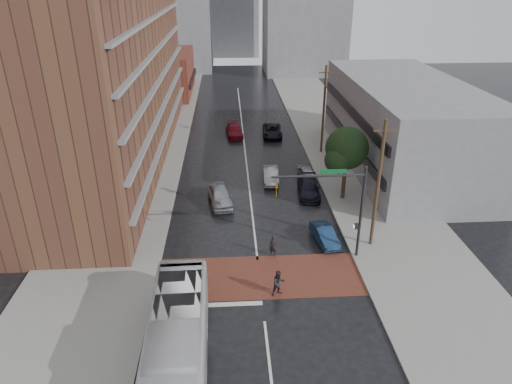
{
  "coord_description": "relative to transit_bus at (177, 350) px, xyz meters",
  "views": [
    {
      "loc": [
        -1.83,
        -25.22,
        18.92
      ],
      "look_at": [
        0.15,
        6.7,
        3.5
      ],
      "focal_mm": 32.0,
      "sensor_mm": 36.0,
      "label": 1
    }
  ],
  "objects": [
    {
      "name": "apartment_block",
      "position": [
        -9.24,
        31.77,
        12.26
      ],
      "size": [
        10.0,
        44.0,
        28.0
      ],
      "primitive_type": "cube",
      "color": "brown",
      "rests_on": "ground"
    },
    {
      "name": "car_parked_far",
      "position": [
        10.66,
        23.77,
        -1.04
      ],
      "size": [
        1.9,
        4.19,
        1.39
      ],
      "primitive_type": "imported",
      "rotation": [
        0.0,
        0.0,
        0.06
      ],
      "color": "#A4A6AB",
      "rests_on": "ground"
    },
    {
      "name": "sidewalk_east",
      "position": [
        16.26,
        32.77,
        -1.67
      ],
      "size": [
        9.0,
        90.0,
        0.15
      ],
      "primitive_type": "cube",
      "color": "gray",
      "rests_on": "ground"
    },
    {
      "name": "car_travel_b",
      "position": [
        6.99,
        24.07,
        -1.05
      ],
      "size": [
        1.61,
        4.22,
        1.37
      ],
      "primitive_type": "imported",
      "rotation": [
        0.0,
        0.0,
        -0.04
      ],
      "color": "#9C9FA3",
      "rests_on": "ground"
    },
    {
      "name": "sidewalk_west",
      "position": [
        -6.74,
        32.77,
        -1.67
      ],
      "size": [
        9.0,
        90.0,
        0.15
      ],
      "primitive_type": "cube",
      "color": "gray",
      "rests_on": "ground"
    },
    {
      "name": "car_travel_a",
      "position": [
        1.97,
        19.44,
        -0.93
      ],
      "size": [
        2.62,
        5.02,
        1.63
      ],
      "primitive_type": "imported",
      "rotation": [
        0.0,
        0.0,
        0.15
      ],
      "color": "#A6A9AD",
      "rests_on": "ground"
    },
    {
      "name": "utility_pole_far",
      "position": [
        13.56,
        31.77,
        3.4
      ],
      "size": [
        1.6,
        0.26,
        10.0
      ],
      "color": "#473321",
      "rests_on": "ground"
    },
    {
      "name": "building_east",
      "position": [
        21.26,
        27.77,
        2.76
      ],
      "size": [
        11.0,
        26.0,
        9.0
      ],
      "primitive_type": "cube",
      "color": "gray",
      "rests_on": "ground"
    },
    {
      "name": "pedestrian_a",
      "position": [
        5.96,
        10.77,
        -0.9
      ],
      "size": [
        0.71,
        0.58,
        1.68
      ],
      "primitive_type": "imported",
      "rotation": [
        0.0,
        0.0,
        -0.34
      ],
      "color": "black",
      "rests_on": "ground"
    },
    {
      "name": "car_parked_near",
      "position": [
        10.11,
        12.45,
        -1.12
      ],
      "size": [
        1.91,
        3.92,
        1.24
      ],
      "primitive_type": "imported",
      "rotation": [
        0.0,
        0.0,
        0.17
      ],
      "color": "navy",
      "rests_on": "ground"
    },
    {
      "name": "pedestrian_b",
      "position": [
        5.87,
        6.27,
        -0.84
      ],
      "size": [
        1.05,
        0.93,
        1.81
      ],
      "primitive_type": "imported",
      "rotation": [
        0.0,
        0.0,
        0.33
      ],
      "color": "#252126",
      "rests_on": "ground"
    },
    {
      "name": "car_travel_c",
      "position": [
        3.61,
        38.5,
        -1.04
      ],
      "size": [
        2.38,
        4.98,
        1.4
      ],
      "primitive_type": "imported",
      "rotation": [
        0.0,
        0.0,
        0.09
      ],
      "color": "maroon",
      "rests_on": "ground"
    },
    {
      "name": "utility_pole_near",
      "position": [
        13.56,
        11.77,
        3.4
      ],
      "size": [
        1.6,
        0.26,
        10.0
      ],
      "color": "#473321",
      "rests_on": "ground"
    },
    {
      "name": "car_parked_mid",
      "position": [
        10.27,
        20.77,
        -1.04
      ],
      "size": [
        2.34,
        4.95,
        1.39
      ],
      "primitive_type": "imported",
      "rotation": [
        0.0,
        0.0,
        -0.08
      ],
      "color": "black",
      "rests_on": "ground"
    },
    {
      "name": "storefront_west",
      "position": [
        -7.24,
        61.77,
        1.76
      ],
      "size": [
        8.0,
        16.0,
        7.0
      ],
      "primitive_type": "cube",
      "color": "maroon",
      "rests_on": "ground"
    },
    {
      "name": "signal_mast",
      "position": [
        10.61,
        10.27,
        2.99
      ],
      "size": [
        6.5,
        0.3,
        7.2
      ],
      "color": "#2D2D33",
      "rests_on": "ground"
    },
    {
      "name": "suv_travel",
      "position": [
        8.46,
        38.11,
        -1.03
      ],
      "size": [
        2.62,
        5.25,
        1.43
      ],
      "primitive_type": "imported",
      "rotation": [
        0.0,
        0.0,
        -0.05
      ],
      "color": "black",
      "rests_on": "ground"
    },
    {
      "name": "ground",
      "position": [
        4.76,
        7.77,
        -1.74
      ],
      "size": [
        160.0,
        160.0,
        0.0
      ],
      "primitive_type": "plane",
      "color": "black",
      "rests_on": "ground"
    },
    {
      "name": "distant_tower_center",
      "position": [
        4.76,
        102.77,
        10.26
      ],
      "size": [
        12.0,
        10.0,
        24.0
      ],
      "primitive_type": "cube",
      "color": "gray",
      "rests_on": "ground"
    },
    {
      "name": "street_tree",
      "position": [
        13.28,
        19.8,
        2.99
      ],
      "size": [
        4.2,
        4.1,
        6.9
      ],
      "color": "#332319",
      "rests_on": "ground"
    },
    {
      "name": "transit_bus",
      "position": [
        0.0,
        0.0,
        0.0
      ],
      "size": [
        3.19,
        12.55,
        3.48
      ],
      "primitive_type": "imported",
      "rotation": [
        0.0,
        0.0,
        0.02
      ],
      "color": "silver",
      "rests_on": "ground"
    },
    {
      "name": "crosswalk",
      "position": [
        4.76,
        8.27,
        -1.73
      ],
      "size": [
        14.0,
        5.0,
        0.02
      ],
      "primitive_type": "cube",
      "color": "brown",
      "rests_on": "ground"
    }
  ]
}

